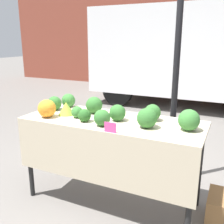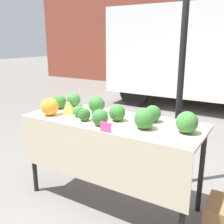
# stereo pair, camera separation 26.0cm
# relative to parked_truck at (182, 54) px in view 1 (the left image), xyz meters

# --- Properties ---
(ground_plane) EXTENTS (40.00, 40.00, 0.00)m
(ground_plane) POSITION_rel_parked_truck_xyz_m (0.26, -4.88, -1.34)
(ground_plane) COLOR slate
(building_facade) EXTENTS (16.00, 0.60, 4.59)m
(building_facade) POSITION_rel_parked_truck_xyz_m (0.26, 2.61, 0.96)
(building_facade) COLOR brown
(building_facade) RESTS_ON ground_plane
(tent_pole) EXTENTS (0.07, 0.07, 2.31)m
(tent_pole) POSITION_rel_parked_truck_xyz_m (0.73, -4.20, -0.18)
(tent_pole) COLOR black
(tent_pole) RESTS_ON ground_plane
(parked_truck) EXTENTS (4.77, 2.22, 2.49)m
(parked_truck) POSITION_rel_parked_truck_xyz_m (0.00, 0.00, 0.00)
(parked_truck) COLOR white
(parked_truck) RESTS_ON ground_plane
(market_table) EXTENTS (1.82, 0.72, 0.92)m
(market_table) POSITION_rel_parked_truck_xyz_m (0.26, -4.95, -0.55)
(market_table) COLOR beige
(market_table) RESTS_ON ground_plane
(orange_cauliflower) EXTENTS (0.19, 0.19, 0.19)m
(orange_cauliflower) POSITION_rel_parked_truck_xyz_m (-0.39, -5.09, -0.33)
(orange_cauliflower) COLOR orange
(orange_cauliflower) RESTS_ON market_table
(romanesco_head) EXTENTS (0.17, 0.17, 0.14)m
(romanesco_head) POSITION_rel_parked_truck_xyz_m (-0.26, -4.92, -0.35)
(romanesco_head) COLOR #93B238
(romanesco_head) RESTS_ON market_table
(broccoli_head_0) EXTENTS (0.16, 0.16, 0.16)m
(broccoli_head_0) POSITION_rel_parked_truck_xyz_m (0.32, -4.89, -0.34)
(broccoli_head_0) COLOR #336B2D
(broccoli_head_0) RESTS_ON market_table
(broccoli_head_1) EXTENTS (0.16, 0.16, 0.16)m
(broccoli_head_1) POSITION_rel_parked_truck_xyz_m (0.26, -5.10, -0.34)
(broccoli_head_1) COLOR #336B2D
(broccoli_head_1) RESTS_ON market_table
(broccoli_head_2) EXTENTS (0.16, 0.16, 0.16)m
(broccoli_head_2) POSITION_rel_parked_truck_xyz_m (0.63, -4.74, -0.34)
(broccoli_head_2) COLOR #336B2D
(broccoli_head_2) RESTS_ON market_table
(broccoli_head_3) EXTENTS (0.18, 0.18, 0.18)m
(broccoli_head_3) POSITION_rel_parked_truck_xyz_m (0.65, -4.97, -0.33)
(broccoli_head_3) COLOR #336B2D
(broccoli_head_3) RESTS_ON market_table
(broccoli_head_4) EXTENTS (0.16, 0.16, 0.16)m
(broccoli_head_4) POSITION_rel_parked_truck_xyz_m (-0.49, -4.82, -0.34)
(broccoli_head_4) COLOR #336B2D
(broccoli_head_4) RESTS_ON market_table
(broccoli_head_5) EXTENTS (0.18, 0.18, 0.18)m
(broccoli_head_5) POSITION_rel_parked_truck_xyz_m (-0.02, -4.74, -0.33)
(broccoli_head_5) COLOR #336B2D
(broccoli_head_5) RESTS_ON market_table
(broccoli_head_6) EXTENTS (0.13, 0.13, 0.13)m
(broccoli_head_6) POSITION_rel_parked_truck_xyz_m (0.05, -5.06, -0.36)
(broccoli_head_6) COLOR #285B23
(broccoli_head_6) RESTS_ON market_table
(broccoli_head_7) EXTENTS (0.16, 0.16, 0.16)m
(broccoli_head_7) POSITION_rel_parked_truck_xyz_m (-0.43, -4.64, -0.34)
(broccoli_head_7) COLOR #387533
(broccoli_head_7) RESTS_ON market_table
(broccoli_head_8) EXTENTS (0.19, 0.19, 0.19)m
(broccoli_head_8) POSITION_rel_parked_truck_xyz_m (1.01, -4.89, -0.33)
(broccoli_head_8) COLOR #387533
(broccoli_head_8) RESTS_ON market_table
(broccoli_head_9) EXTENTS (0.12, 0.12, 0.12)m
(broccoli_head_9) POSITION_rel_parked_truck_xyz_m (-0.09, -4.97, -0.36)
(broccoli_head_9) COLOR #387533
(broccoli_head_9) RESTS_ON market_table
(price_sign) EXTENTS (0.11, 0.01, 0.09)m
(price_sign) POSITION_rel_parked_truck_xyz_m (0.41, -5.23, -0.38)
(price_sign) COLOR #EF4793
(price_sign) RESTS_ON market_table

